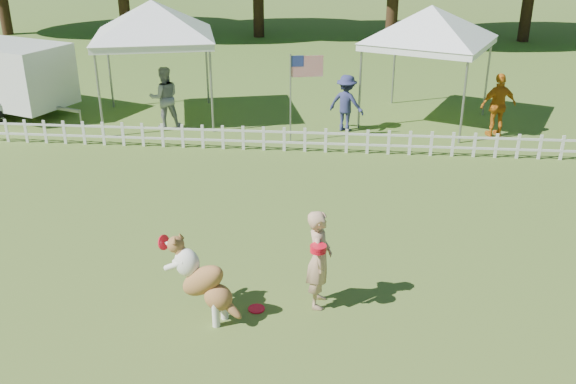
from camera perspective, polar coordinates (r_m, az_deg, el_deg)
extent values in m
plane|color=#34601E|center=(9.35, -3.18, -11.05)|extent=(120.00, 120.00, 0.00)
imported|color=tan|center=(9.24, 2.79, -5.97)|extent=(0.37, 0.56, 1.51)
cylinder|color=red|center=(9.50, -2.82, -10.33)|extent=(0.32, 0.32, 0.02)
imported|color=gray|center=(17.48, -10.92, 8.25)|extent=(0.97, 0.87, 1.63)
imported|color=navy|center=(16.98, 5.21, 7.87)|extent=(1.10, 0.90, 1.49)
imported|color=#C16816|center=(17.31, 18.18, 7.34)|extent=(1.03, 0.67, 1.63)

